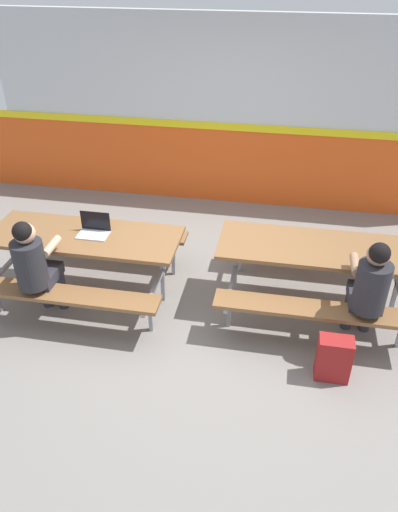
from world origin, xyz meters
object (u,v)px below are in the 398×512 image
at_px(student_nearer, 35,264).
at_px(laptop_silver, 94,230).
at_px(picnic_table_right, 317,260).
at_px(student_further, 370,286).
at_px(backpack_dark, 334,358).
at_px(picnic_table_left, 86,248).

xyz_separation_m(student_nearer, laptop_silver, (0.39, 0.59, 0.08)).
bearing_deg(student_nearer, laptop_silver, 56.91).
relative_size(picnic_table_right, student_further, 1.68).
xyz_separation_m(student_nearer, backpack_dark, (2.88, -0.26, -0.49)).
bearing_deg(picnic_table_left, student_further, -6.94).
bearing_deg(picnic_table_right, student_nearer, -164.21).
distance_m(student_nearer, student_further, 3.15).
xyz_separation_m(picnic_table_right, student_further, (0.44, -0.56, 0.13)).
bearing_deg(student_nearer, picnic_table_left, 63.03).
height_order(picnic_table_left, picnic_table_right, same).
bearing_deg(student_further, backpack_dark, -119.61).
xyz_separation_m(picnic_table_right, student_nearer, (-2.70, -0.76, 0.13)).
xyz_separation_m(picnic_table_right, laptop_silver, (-2.32, -0.17, 0.21)).
distance_m(student_further, backpack_dark, 0.73).
relative_size(picnic_table_right, laptop_silver, 6.33).
height_order(picnic_table_right, student_nearer, student_nearer).
xyz_separation_m(picnic_table_left, backpack_dark, (2.60, -0.82, -0.36)).
bearing_deg(laptop_silver, student_nearer, -123.09).
distance_m(picnic_table_left, student_nearer, 0.64).
height_order(picnic_table_right, laptop_silver, laptop_silver).
height_order(picnic_table_left, student_nearer, student_nearer).
bearing_deg(student_further, student_nearer, -176.22).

